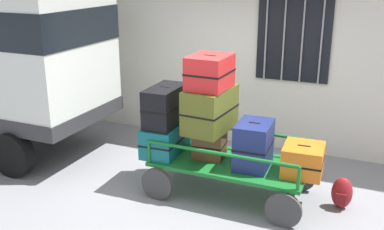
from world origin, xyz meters
TOP-DOWN VIEW (x-y plane):
  - ground_plane at (0.00, 0.00)m, footprint 40.00×40.00m
  - building_wall at (0.00, 2.24)m, footprint 12.00×0.38m
  - luggage_cart at (0.23, 0.11)m, footprint 2.21×1.12m
  - cart_railing at (0.23, 0.11)m, footprint 2.08×0.98m
  - suitcase_left_bottom at (-0.75, 0.08)m, footprint 0.52×0.90m
  - suitcase_left_middle at (-0.75, 0.07)m, footprint 0.42×0.78m
  - suitcase_midleft_bottom at (-0.10, 0.14)m, footprint 0.47×0.42m
  - suitcase_midleft_middle at (-0.10, 0.15)m, footprint 0.58×0.87m
  - suitcase_midleft_top at (-0.10, 0.11)m, footprint 0.52×0.65m
  - suitcase_center_bottom at (0.56, 0.08)m, footprint 0.48×0.63m
  - suitcase_midright_bottom at (1.21, 0.12)m, footprint 0.54×0.58m
  - backpack at (1.71, 0.35)m, footprint 0.27×0.22m

SIDE VIEW (x-z plane):
  - ground_plane at x=0.00m, z-range 0.00..0.00m
  - backpack at x=1.71m, z-range 0.00..0.44m
  - luggage_cart at x=0.23m, z-range 0.15..0.66m
  - suitcase_midright_bottom at x=1.21m, z-range 0.50..0.90m
  - suitcase_midleft_bottom at x=-0.10m, z-range 0.50..0.91m
  - suitcase_left_bottom at x=-0.75m, z-range 0.50..0.93m
  - cart_railing at x=0.23m, z-range 0.61..0.94m
  - suitcase_center_bottom at x=0.56m, z-range 0.50..1.13m
  - suitcase_left_middle at x=-0.75m, z-range 0.93..1.48m
  - suitcase_midleft_middle at x=-0.10m, z-range 0.91..1.51m
  - suitcase_midleft_top at x=-0.10m, z-range 1.51..1.97m
  - building_wall at x=0.00m, z-range 0.00..5.00m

